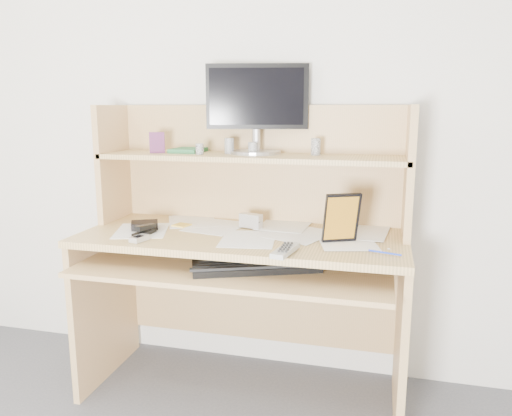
% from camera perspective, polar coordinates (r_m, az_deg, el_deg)
% --- Properties ---
extents(back_wall, '(3.60, 0.04, 2.50)m').
position_cam_1_polar(back_wall, '(2.40, 0.44, 10.50)').
color(back_wall, silver).
rests_on(back_wall, floor).
extents(desk, '(1.40, 0.70, 1.30)m').
position_cam_1_polar(desk, '(2.25, -1.05, -3.89)').
color(desk, tan).
rests_on(desk, floor).
extents(paper_clutter, '(1.32, 0.54, 0.01)m').
position_cam_1_polar(paper_clutter, '(2.16, -1.62, -2.94)').
color(paper_clutter, white).
rests_on(paper_clutter, desk).
extents(keyboard, '(0.54, 0.36, 0.04)m').
position_cam_1_polar(keyboard, '(2.02, -0.00, -6.51)').
color(keyboard, black).
rests_on(keyboard, desk).
extents(tv_remote, '(0.08, 0.19, 0.02)m').
position_cam_1_polar(tv_remote, '(1.87, 3.38, -4.86)').
color(tv_remote, '#A6A6A1').
rests_on(tv_remote, paper_clutter).
extents(flip_phone, '(0.06, 0.09, 0.02)m').
position_cam_1_polar(flip_phone, '(2.10, -13.18, -3.30)').
color(flip_phone, silver).
rests_on(flip_phone, paper_clutter).
extents(stapler, '(0.06, 0.14, 0.04)m').
position_cam_1_polar(stapler, '(2.19, -12.66, -2.42)').
color(stapler, black).
rests_on(stapler, paper_clutter).
extents(wallet, '(0.15, 0.14, 0.03)m').
position_cam_1_polar(wallet, '(2.29, -12.61, -1.90)').
color(wallet, black).
rests_on(wallet, paper_clutter).
extents(sticky_note_pad, '(0.08, 0.08, 0.01)m').
position_cam_1_polar(sticky_note_pad, '(2.33, -8.48, -1.97)').
color(sticky_note_pad, yellow).
rests_on(sticky_note_pad, desk).
extents(digital_camera, '(0.11, 0.07, 0.06)m').
position_cam_1_polar(digital_camera, '(2.25, -0.59, -1.46)').
color(digital_camera, '#B9B9BB').
rests_on(digital_camera, paper_clutter).
extents(game_case, '(0.14, 0.08, 0.20)m').
position_cam_1_polar(game_case, '(2.01, 9.75, -1.12)').
color(game_case, black).
rests_on(game_case, paper_clutter).
extents(blue_pen, '(0.12, 0.04, 0.01)m').
position_cam_1_polar(blue_pen, '(1.92, 14.51, -4.97)').
color(blue_pen, '#1A35C6').
rests_on(blue_pen, paper_clutter).
extents(card_box, '(0.07, 0.05, 0.10)m').
position_cam_1_polar(card_box, '(2.37, -11.24, 7.34)').
color(card_box, '#A62516').
rests_on(card_box, desk).
extents(shelf_book, '(0.14, 0.19, 0.02)m').
position_cam_1_polar(shelf_book, '(2.40, -7.69, 6.57)').
color(shelf_book, '#34835B').
rests_on(shelf_book, desk).
extents(chip_stack_a, '(0.04, 0.04, 0.05)m').
position_cam_1_polar(chip_stack_a, '(2.27, -6.46, 6.72)').
color(chip_stack_a, black).
rests_on(chip_stack_a, desk).
extents(chip_stack_b, '(0.05, 0.05, 0.07)m').
position_cam_1_polar(chip_stack_b, '(2.29, -3.08, 7.09)').
color(chip_stack_b, silver).
rests_on(chip_stack_b, desk).
extents(chip_stack_c, '(0.05, 0.05, 0.05)m').
position_cam_1_polar(chip_stack_c, '(2.25, -0.35, 6.83)').
color(chip_stack_c, black).
rests_on(chip_stack_c, desk).
extents(chip_stack_d, '(0.05, 0.05, 0.07)m').
position_cam_1_polar(chip_stack_d, '(2.23, 6.85, 6.96)').
color(chip_stack_d, silver).
rests_on(chip_stack_d, desk).
extents(monitor, '(0.46, 0.23, 0.40)m').
position_cam_1_polar(monitor, '(2.30, 0.10, 11.56)').
color(monitor, '#B0AFB5').
rests_on(monitor, desk).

